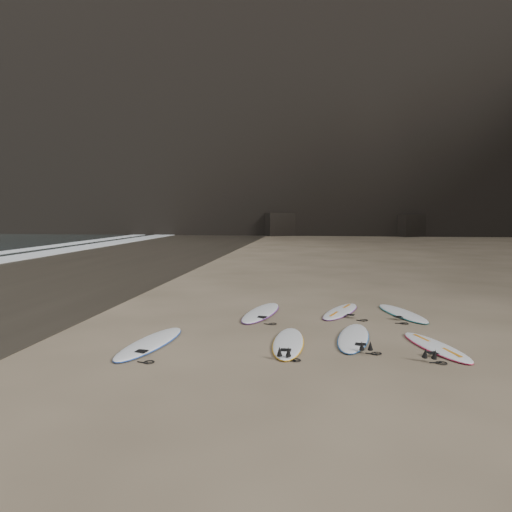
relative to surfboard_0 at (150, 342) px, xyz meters
The scene contains 9 objects.
ground 4.73m from the surfboard_0, ahead, with size 240.00×240.00×0.00m, color #897559.
wet_sand 13.62m from the surfboard_0, 127.73° to the left, with size 12.00×200.00×0.01m, color #383026.
surfboard_0 is the anchor object (origin of this frame).
surfboard_1 2.77m from the surfboard_0, ahead, with size 0.59×2.46×0.09m, color white.
surfboard_2 4.18m from the surfboard_0, 13.45° to the left, with size 0.60×2.50×0.09m, color white.
surfboard_3 5.64m from the surfboard_0, ahead, with size 0.55×2.29×0.08m, color white.
surfboard_5 3.76m from the surfboard_0, 60.42° to the left, with size 0.65×2.71×0.10m, color white.
surfboard_6 5.39m from the surfboard_0, 43.43° to the left, with size 0.57×2.38×0.09m, color white.
surfboard_7 6.59m from the surfboard_0, 33.58° to the left, with size 0.59×2.46×0.09m, color white.
Camera 1 is at (-1.34, -10.21, 2.67)m, focal length 35.00 mm.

